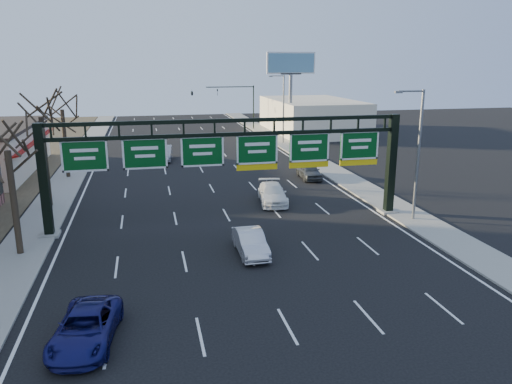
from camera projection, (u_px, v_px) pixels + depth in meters
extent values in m
plane|color=black|center=(256.00, 270.00, 26.67)|extent=(160.00, 160.00, 0.00)
cube|color=gray|center=(61.00, 190.00, 42.85)|extent=(3.00, 120.00, 0.12)
cube|color=gray|center=(340.00, 176.00, 48.22)|extent=(3.00, 120.00, 0.12)
cube|color=white|center=(209.00, 183.00, 45.55)|extent=(21.60, 120.00, 0.01)
cube|color=black|center=(44.00, 181.00, 30.85)|extent=(0.55, 0.55, 7.20)
cube|color=gray|center=(50.00, 235.00, 31.74)|extent=(1.20, 1.20, 0.20)
cube|color=black|center=(391.00, 165.00, 35.76)|extent=(0.55, 0.55, 7.20)
cube|color=gray|center=(388.00, 211.00, 36.65)|extent=(1.20, 1.20, 0.20)
cube|color=black|center=(230.00, 121.00, 32.42)|extent=(23.40, 0.25, 0.25)
cube|color=black|center=(230.00, 134.00, 32.65)|extent=(23.40, 0.25, 0.25)
cube|color=#044115|center=(85.00, 156.00, 31.00)|extent=(2.80, 0.10, 2.00)
cube|color=#044115|center=(145.00, 153.00, 31.77)|extent=(2.80, 0.10, 2.00)
cube|color=#044115|center=(202.00, 151.00, 32.54)|extent=(2.80, 0.10, 2.00)
cube|color=#044115|center=(257.00, 149.00, 33.31)|extent=(2.80, 0.10, 2.00)
cube|color=yellow|center=(257.00, 167.00, 33.62)|extent=(2.80, 0.10, 0.40)
cube|color=#044115|center=(309.00, 147.00, 34.08)|extent=(2.80, 0.10, 2.00)
cube|color=yellow|center=(309.00, 165.00, 34.39)|extent=(2.80, 0.10, 0.40)
cube|color=#044115|center=(359.00, 145.00, 34.85)|extent=(2.80, 0.10, 2.00)
cube|color=yellow|center=(358.00, 162.00, 35.16)|extent=(2.80, 0.10, 0.40)
cube|color=maroon|center=(33.00, 141.00, 49.84)|extent=(1.20, 18.00, 0.40)
cube|color=beige|center=(312.00, 116.00, 77.42)|extent=(12.00, 20.00, 5.00)
cylinder|color=black|center=(14.00, 202.00, 27.90)|extent=(0.36, 0.36, 6.08)
cylinder|color=black|center=(46.00, 161.00, 37.24)|extent=(0.36, 0.36, 6.84)
cylinder|color=black|center=(65.00, 143.00, 46.73)|extent=(0.36, 0.36, 6.46)
cylinder|color=slate|center=(418.00, 155.00, 33.80)|extent=(0.20, 0.20, 9.00)
cylinder|color=slate|center=(411.00, 89.00, 32.49)|extent=(1.80, 0.12, 0.12)
cube|color=slate|center=(399.00, 90.00, 32.31)|extent=(0.50, 0.22, 0.15)
cylinder|color=slate|center=(283.00, 109.00, 65.89)|extent=(0.20, 0.20, 9.00)
cylinder|color=slate|center=(277.00, 75.00, 64.58)|extent=(1.80, 0.12, 0.12)
cube|color=slate|center=(271.00, 75.00, 64.40)|extent=(0.50, 0.22, 0.15)
cylinder|color=slate|center=(290.00, 106.00, 71.14)|extent=(0.50, 0.50, 9.00)
cube|color=slate|center=(291.00, 74.00, 69.99)|extent=(3.00, 0.30, 0.20)
cube|color=white|center=(291.00, 63.00, 69.61)|extent=(7.00, 0.30, 3.00)
cube|color=#5486A9|center=(291.00, 63.00, 69.42)|extent=(6.60, 0.05, 2.60)
cylinder|color=black|center=(253.00, 108.00, 80.16)|extent=(0.18, 0.18, 7.00)
cylinder|color=black|center=(230.00, 87.00, 78.52)|extent=(7.60, 0.14, 0.14)
imported|color=black|center=(217.00, 92.00, 78.31)|extent=(0.20, 0.20, 1.00)
imported|color=black|center=(192.00, 93.00, 77.47)|extent=(0.54, 0.54, 1.62)
imported|color=#141457|center=(86.00, 328.00, 19.59)|extent=(2.84, 5.07, 1.34)
imported|color=silver|center=(250.00, 243.00, 28.66)|extent=(1.51, 4.25, 1.40)
imported|color=white|center=(272.00, 194.00, 39.08)|extent=(2.70, 5.26, 1.46)
imported|color=#424648|center=(309.00, 171.00, 47.13)|extent=(1.93, 4.39, 1.47)
imported|color=#A1A0A5|center=(164.00, 153.00, 55.67)|extent=(2.20, 5.02, 1.60)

